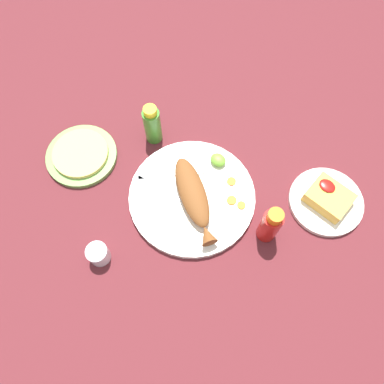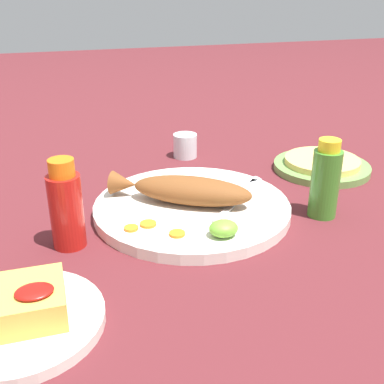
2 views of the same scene
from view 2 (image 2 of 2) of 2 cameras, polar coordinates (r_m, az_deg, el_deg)
name	(u,v)px [view 2 (image 2 of 2)]	position (r m, az deg, el deg)	size (l,w,h in m)	color
ground_plane	(192,213)	(0.81, 0.00, -2.45)	(4.00, 4.00, 0.00)	#561E23
main_plate	(192,208)	(0.81, 0.00, -1.88)	(0.33, 0.33, 0.02)	white
fried_fish	(184,190)	(0.80, -0.90, 0.25)	(0.23, 0.17, 0.04)	brown
fork_near	(223,187)	(0.86, 3.75, 0.60)	(0.18, 0.06, 0.00)	silver
fork_far	(241,197)	(0.82, 5.81, -0.54)	(0.14, 0.14, 0.00)	silver
carrot_slice_near	(131,228)	(0.73, -7.22, -4.28)	(0.02, 0.02, 0.00)	orange
carrot_slice_mid	(148,224)	(0.73, -5.22, -3.80)	(0.02, 0.02, 0.00)	orange
carrot_slice_far	(177,234)	(0.70, -1.77, -4.96)	(0.02, 0.02, 0.00)	orange
lime_wedge_main	(224,228)	(0.70, 3.76, -4.33)	(0.04, 0.04, 0.02)	#6BB233
hot_sauce_bottle_red	(66,207)	(0.71, -14.70, -1.71)	(0.05, 0.05, 0.13)	#B21914
hot_sauce_bottle_green	(325,181)	(0.80, 15.52, 1.30)	(0.05, 0.05, 0.13)	#3D8428
salt_cup	(185,147)	(1.05, -0.82, 5.35)	(0.05, 0.05, 0.05)	silver
side_plate_fries	(20,322)	(0.60, -19.69, -14.27)	(0.19, 0.19, 0.01)	white
fries_pile	(17,303)	(0.58, -19.98, -12.29)	(0.11, 0.09, 0.04)	gold
tortilla_plate	(321,167)	(1.02, 15.10, 2.87)	(0.19, 0.19, 0.01)	#6B9E4C
tortilla_stack	(322,161)	(1.01, 15.18, 3.55)	(0.15, 0.15, 0.01)	#E0C666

